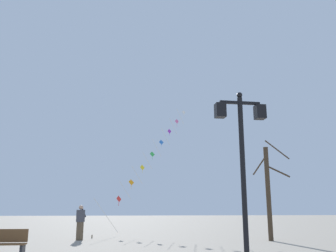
% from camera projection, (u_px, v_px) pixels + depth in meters
% --- Properties ---
extents(ground_plane, '(160.00, 160.00, 0.00)m').
position_uv_depth(ground_plane, '(136.00, 237.00, 20.18)').
color(ground_plane, gray).
extents(twin_lantern_lamp_post, '(1.45, 0.28, 4.74)m').
position_uv_depth(twin_lantern_lamp_post, '(242.00, 142.00, 10.02)').
color(twin_lantern_lamp_post, black).
rests_on(twin_lantern_lamp_post, ground_plane).
extents(kite_train, '(7.01, 8.88, 9.79)m').
position_uv_depth(kite_train, '(151.00, 156.00, 25.55)').
color(kite_train, brown).
rests_on(kite_train, ground_plane).
extents(kite_flyer, '(0.49, 0.59, 1.71)m').
position_uv_depth(kite_flyer, '(80.00, 222.00, 18.30)').
color(kite_flyer, brown).
rests_on(kite_flyer, ground_plane).
extents(bare_tree, '(1.60, 1.38, 5.01)m').
position_uv_depth(bare_tree, '(269.00, 190.00, 18.26)').
color(bare_tree, '#423323').
rests_on(bare_tree, ground_plane).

